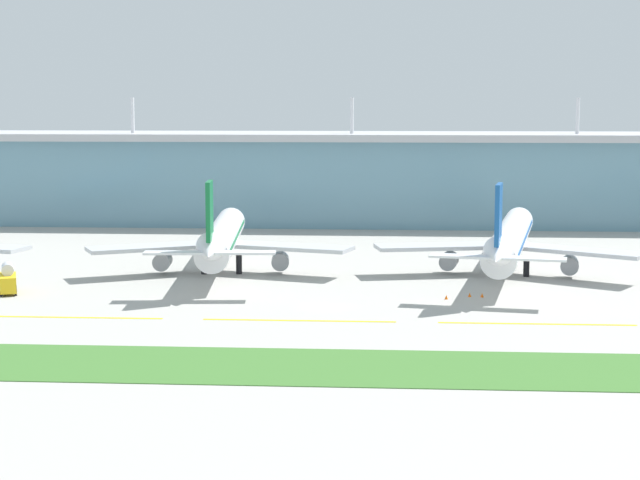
{
  "coord_description": "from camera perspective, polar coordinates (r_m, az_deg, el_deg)",
  "views": [
    {
      "loc": [
        10.27,
        -160.78,
        31.54
      ],
      "look_at": [
        -2.47,
        26.09,
        7.0
      ],
      "focal_mm": 59.76,
      "sensor_mm": 36.0,
      "label": 1
    }
  ],
  "objects": [
    {
      "name": "safety_cone_right_wingtip",
      "position": [
        174.28,
        8.02,
        -2.92
      ],
      "size": [
        0.56,
        0.56,
        0.7
      ],
      "primitive_type": "cone",
      "color": "orange",
      "rests_on": "ground"
    },
    {
      "name": "safety_cone_left_wingtip",
      "position": [
        171.66,
        6.78,
        -3.06
      ],
      "size": [
        0.56,
        0.56,
        0.7
      ],
      "primitive_type": "cone",
      "color": "orange",
      "rests_on": "ground"
    },
    {
      "name": "taxiway_stripe_mid_west",
      "position": [
        160.69,
        -13.32,
        -4.05
      ],
      "size": [
        28.0,
        0.7,
        0.04
      ],
      "primitive_type": "cube",
      "color": "yellow",
      "rests_on": "ground"
    },
    {
      "name": "safety_cone_nose_front",
      "position": [
        174.22,
        8.68,
        -2.94
      ],
      "size": [
        0.56,
        0.56,
        0.7
      ],
      "primitive_type": "cone",
      "color": "orange",
      "rests_on": "ground"
    },
    {
      "name": "taxiway_stripe_centre",
      "position": [
        154.15,
        -1.13,
        -4.34
      ],
      "size": [
        28.0,
        0.7,
        0.04
      ],
      "primitive_type": "cube",
      "color": "yellow",
      "rests_on": "ground"
    },
    {
      "name": "airliner_near_middle",
      "position": [
        196.62,
        -5.28,
        0.1
      ],
      "size": [
        48.61,
        61.14,
        18.9
      ],
      "color": "silver",
      "rests_on": "ground"
    },
    {
      "name": "grass_verge",
      "position": [
        127.92,
        -0.83,
        -6.79
      ],
      "size": [
        300.0,
        18.0,
        0.1
      ],
      "primitive_type": "cube",
      "color": "#3D702D",
      "rests_on": "ground"
    },
    {
      "name": "terminal_building",
      "position": [
        275.55,
        1.76,
        3.37
      ],
      "size": [
        288.0,
        34.0,
        32.37
      ],
      "color": "#6693A8",
      "rests_on": "ground"
    },
    {
      "name": "ground_plane",
      "position": [
        164.17,
        0.24,
        -3.61
      ],
      "size": [
        600.0,
        600.0,
        0.0
      ],
      "primitive_type": "plane",
      "color": "#A8A59E"
    },
    {
      "name": "fuel_truck",
      "position": [
        183.02,
        -16.37,
        -2.05
      ],
      "size": [
        4.92,
        7.65,
        4.95
      ],
      "color": "gold",
      "rests_on": "ground"
    },
    {
      "name": "airliner_far_middle",
      "position": [
        196.66,
        10.12,
        0.02
      ],
      "size": [
        48.1,
        68.62,
        18.9
      ],
      "color": "white",
      "rests_on": "ground"
    },
    {
      "name": "taxiway_stripe_mid_east",
      "position": [
        154.97,
        11.54,
        -4.42
      ],
      "size": [
        28.0,
        0.7,
        0.04
      ],
      "primitive_type": "cube",
      "color": "yellow",
      "rests_on": "ground"
    }
  ]
}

